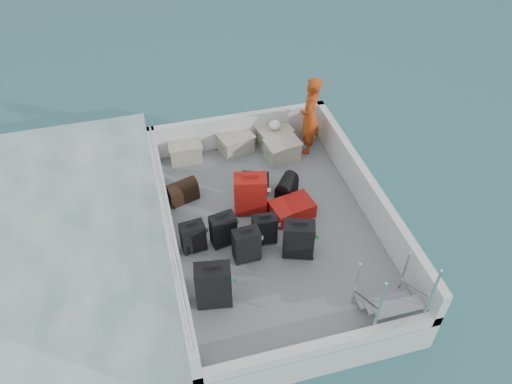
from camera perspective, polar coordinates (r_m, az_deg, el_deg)
ground at (r=9.10m, az=1.75°, el=-6.60°), size 160.00×160.00×0.00m
ferry_hull at (r=8.87m, az=1.79°, el=-5.35°), size 3.60×5.00×0.60m
deck at (r=8.64m, az=1.83°, el=-3.98°), size 3.30×4.70×0.02m
deck_fittings at (r=8.24m, az=4.84°, el=-3.27°), size 3.60×5.00×0.90m
suitcase_0 at (r=7.36m, az=-4.87°, el=-10.64°), size 0.56×0.37×0.80m
suitcase_1 at (r=8.17m, az=-3.76°, el=-4.36°), size 0.44×0.30×0.61m
suitcase_2 at (r=8.14m, az=-7.19°, el=-5.15°), size 0.41×0.28×0.57m
suitcase_4 at (r=7.93m, az=-1.09°, el=-6.09°), size 0.44×0.28×0.63m
suitcase_5 at (r=8.63m, az=-0.64°, el=-0.29°), size 0.62×0.45×0.77m
suitcase_6 at (r=8.00m, az=4.87°, el=-5.44°), size 0.56×0.43×0.68m
suitcase_7 at (r=8.20m, az=0.98°, el=-4.31°), size 0.41×0.25×0.55m
suitcase_8 at (r=8.74m, az=4.11°, el=-1.96°), size 0.81×0.61×0.29m
duffel_0 at (r=9.10m, az=-8.41°, el=-0.07°), size 0.61×0.45×0.32m
duffel_1 at (r=9.18m, az=-0.08°, el=0.98°), size 0.56×0.45×0.32m
duffel_2 at (r=9.09m, az=3.52°, el=0.37°), size 0.53×0.56×0.32m
crate_0 at (r=9.95m, az=-8.06°, el=4.54°), size 0.62×0.44×0.36m
crate_1 at (r=10.06m, az=-2.29°, el=5.51°), size 0.71×0.57×0.37m
crate_2 at (r=10.24m, az=2.12°, el=6.27°), size 0.70×0.55×0.38m
crate_3 at (r=9.90m, az=3.03°, el=4.75°), size 0.69×0.52×0.38m
yellow_bag at (r=10.49m, az=6.08°, el=6.52°), size 0.28×0.26×0.22m
white_bag at (r=10.07m, az=2.16°, el=7.55°), size 0.24×0.24×0.18m
passenger at (r=9.80m, az=6.17°, el=8.64°), size 0.63×0.71×1.63m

